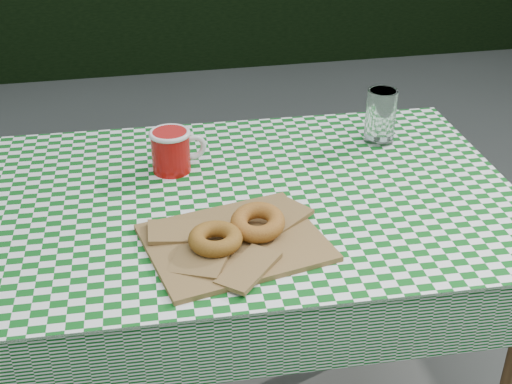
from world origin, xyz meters
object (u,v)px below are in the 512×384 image
paper_bag (235,241)px  coffee_mug (171,151)px  table (249,327)px  drinking_glass (381,116)px

paper_bag → coffee_mug: (-0.09, 0.34, 0.04)m
paper_bag → table: bearing=71.4°
table → paper_bag: (-0.06, -0.19, 0.39)m
table → drinking_glass: size_ratio=8.56×
paper_bag → coffee_mug: bearing=105.2°
table → drinking_glass: (0.38, 0.20, 0.45)m
paper_bag → drinking_glass: bearing=41.6°
table → paper_bag: size_ratio=3.51×
coffee_mug → drinking_glass: (0.53, 0.06, 0.02)m
table → drinking_glass: 0.62m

